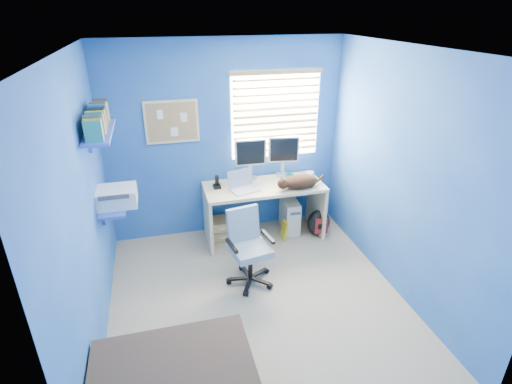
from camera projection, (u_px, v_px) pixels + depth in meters
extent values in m
cube|color=tan|center=(258.00, 301.00, 4.19)|extent=(3.00, 3.20, 0.00)
cube|color=white|center=(258.00, 49.00, 3.13)|extent=(3.00, 3.20, 0.00)
cube|color=#1B4EA5|center=(226.00, 141.00, 5.06)|extent=(3.00, 0.01, 2.50)
cube|color=#1B4EA5|center=(330.00, 310.00, 2.25)|extent=(3.00, 0.01, 2.50)
cube|color=#1B4EA5|center=(84.00, 212.00, 3.32)|extent=(0.01, 3.20, 2.50)
cube|color=#1B4EA5|center=(402.00, 177.00, 4.00)|extent=(0.01, 3.20, 2.50)
cube|color=beige|center=(264.00, 211.00, 5.22)|extent=(1.52, 0.65, 0.74)
cube|color=silver|center=(245.00, 182.00, 4.88)|extent=(0.39, 0.34, 0.22)
cube|color=silver|center=(250.00, 159.00, 5.15)|extent=(0.40, 0.14, 0.54)
cube|color=silver|center=(283.00, 156.00, 5.26)|extent=(0.41, 0.18, 0.54)
cube|color=black|center=(217.00, 182.00, 4.96)|extent=(0.09, 0.11, 0.17)
imported|color=#268377|center=(289.00, 177.00, 5.17)|extent=(0.10, 0.09, 0.10)
cylinder|color=silver|center=(309.00, 174.00, 5.30)|extent=(0.13, 0.13, 0.07)
ellipsoid|color=black|center=(300.00, 182.00, 4.97)|extent=(0.50, 0.32, 0.17)
cube|color=beige|center=(290.00, 215.00, 5.44)|extent=(0.22, 0.45, 0.45)
cube|color=tan|center=(221.00, 228.00, 5.29)|extent=(0.35, 0.28, 0.27)
cube|color=yellow|center=(284.00, 230.00, 5.28)|extent=(0.03, 0.17, 0.24)
ellipsoid|color=black|center=(318.00, 222.00, 5.33)|extent=(0.33, 0.27, 0.36)
cylinder|color=black|center=(250.00, 279.00, 4.46)|extent=(0.57, 0.57, 0.06)
cylinder|color=black|center=(250.00, 265.00, 4.38)|extent=(0.06, 0.06, 0.32)
cube|color=#9FABB4|center=(250.00, 250.00, 4.30)|extent=(0.46, 0.46, 0.08)
cube|color=#9FABB4|center=(243.00, 224.00, 4.36)|extent=(0.36, 0.13, 0.38)
cube|color=white|center=(275.00, 115.00, 5.07)|extent=(1.15, 0.01, 1.10)
cube|color=#B47C4B|center=(276.00, 115.00, 5.05)|extent=(1.10, 0.03, 1.00)
cube|color=beige|center=(172.00, 122.00, 4.77)|extent=(0.64, 0.02, 0.52)
cube|color=tan|center=(172.00, 122.00, 4.76)|extent=(0.58, 0.01, 0.46)
cube|color=blue|center=(113.00, 206.00, 4.15)|extent=(0.26, 0.55, 0.03)
cube|color=silver|center=(116.00, 197.00, 4.11)|extent=(0.42, 0.34, 0.18)
cube|color=blue|center=(99.00, 132.00, 3.81)|extent=(0.24, 0.90, 0.03)
cube|color=navy|center=(96.00, 119.00, 3.75)|extent=(0.15, 0.80, 0.22)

